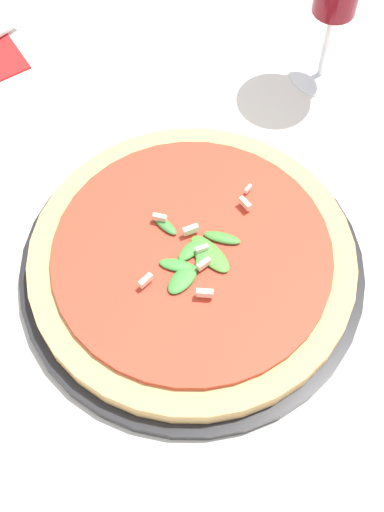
% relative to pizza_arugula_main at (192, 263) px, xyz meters
% --- Properties ---
extents(ground_plane, '(6.00, 6.00, 0.00)m').
position_rel_pizza_arugula_main_xyz_m(ground_plane, '(-0.01, 0.03, -0.02)').
color(ground_plane, silver).
extents(pizza_arugula_main, '(0.31, 0.31, 0.05)m').
position_rel_pizza_arugula_main_xyz_m(pizza_arugula_main, '(0.00, 0.00, 0.00)').
color(pizza_arugula_main, black).
rests_on(pizza_arugula_main, ground_plane).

